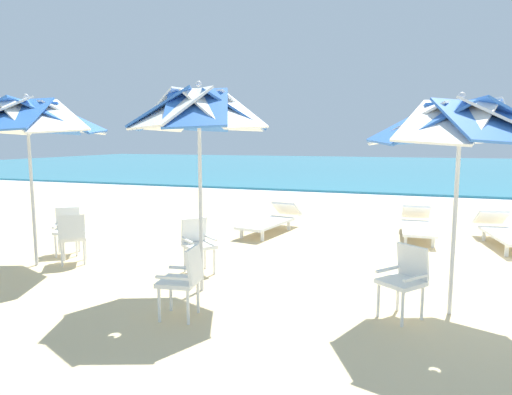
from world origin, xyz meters
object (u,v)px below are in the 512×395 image
Objects in this scene: sun_lounger_0 at (505,232)px; plastic_chair_2 at (184,277)px; beach_umbrella_0 at (460,125)px; plastic_chair_0 at (405,277)px; beach_umbrella_2 at (27,118)px; sun_lounger_2 at (270,220)px; plastic_chair_3 at (73,235)px; plastic_chair_1 at (197,242)px; plastic_chair_4 at (67,227)px; sun_lounger_1 at (417,225)px; beach_umbrella_1 at (199,113)px.

plastic_chair_2 is at bearing -129.34° from sun_lounger_0.
beach_umbrella_0 is 3.07× the size of plastic_chair_0.
beach_umbrella_2 is 1.28× the size of sun_lounger_2.
plastic_chair_1 is at bearing 6.85° from plastic_chair_3.
plastic_chair_4 is (-3.48, 1.99, 0.00)m from plastic_chair_2.
plastic_chair_0 is 3.26m from plastic_chair_1.
plastic_chair_1 is 5.08m from sun_lounger_1.
sun_lounger_1 is at bearing 64.04° from plastic_chair_2.
sun_lounger_2 is (-0.25, 4.07, -2.18)m from beach_umbrella_1.
beach_umbrella_2 is at bearing -86.64° from plastic_chair_4.
sun_lounger_0 is at bearing 22.87° from plastic_chair_4.
plastic_chair_1 reaches higher than sun_lounger_1.
plastic_chair_2 is 6.83m from sun_lounger_0.
beach_umbrella_1 is at bearing -4.18° from beach_umbrella_2.
sun_lounger_0 is (1.86, 4.41, -0.22)m from plastic_chair_0.
beach_umbrella_1 is 3.33× the size of plastic_chair_4.
sun_lounger_0 is at bearing 72.08° from beach_umbrella_0.
sun_lounger_0 is 1.66m from sun_lounger_1.
beach_umbrella_2 reaches higher than sun_lounger_2.
beach_umbrella_1 is 1.33× the size of sun_lounger_1.
plastic_chair_1 is 0.30× the size of beach_umbrella_2.
sun_lounger_0 is at bearing 67.09° from plastic_chair_0.
plastic_chair_1 is at bearing 164.91° from plastic_chair_0.
plastic_chair_2 is 0.30× the size of beach_umbrella_2.
beach_umbrella_1 reaches higher than sun_lounger_1.
beach_umbrella_0 is 3.25m from beach_umbrella_1.
beach_umbrella_1 is 1.30× the size of sun_lounger_0.
plastic_chair_3 is (-5.90, 0.29, -1.78)m from beach_umbrella_0.
plastic_chair_1 and plastic_chair_4 have the same top height.
beach_umbrella_1 is at bearing -176.07° from beach_umbrella_0.
plastic_chair_4 is at bearing -157.13° from sun_lounger_0.
plastic_chair_0 is 0.39× the size of sun_lounger_2.
plastic_chair_4 is at bearing 162.25° from beach_umbrella_1.
plastic_chair_4 is at bearing 172.81° from beach_umbrella_0.
beach_umbrella_0 reaches higher than plastic_chair_1.
plastic_chair_1 is (-3.68, 0.56, -1.78)m from beach_umbrella_0.
plastic_chair_0 is 0.39× the size of sun_lounger_0.
plastic_chair_2 is at bearing -18.95° from beach_umbrella_2.
beach_umbrella_0 is at bearing -0.11° from beach_umbrella_2.
sun_lounger_1 is at bearing 57.42° from beach_umbrella_1.
beach_umbrella_2 reaches higher than plastic_chair_0.
plastic_chair_3 is at bearing 173.81° from plastic_chair_0.
sun_lounger_2 is (2.42, 3.56, -0.22)m from plastic_chair_3.
plastic_chair_2 is 3.25m from plastic_chair_3.
beach_umbrella_0 reaches higher than plastic_chair_4.
plastic_chair_3 is at bearing 169.14° from beach_umbrella_1.
sun_lounger_0 is at bearing -8.25° from sun_lounger_1.
sun_lounger_2 is at bearing 125.40° from plastic_chair_0.
sun_lounger_0 is (7.81, 3.30, -0.22)m from plastic_chair_4.
sun_lounger_0 is at bearing 43.53° from beach_umbrella_1.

